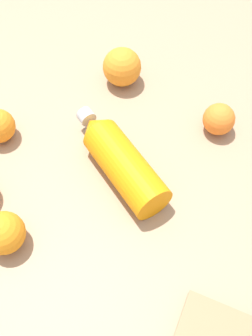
# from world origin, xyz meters

# --- Properties ---
(ground_plane) EXTENTS (2.40, 2.40, 0.00)m
(ground_plane) POSITION_xyz_m (0.00, 0.00, 0.00)
(ground_plane) COLOR #9E7F60
(water_bottle) EXTENTS (0.23, 0.19, 0.07)m
(water_bottle) POSITION_xyz_m (-0.01, 0.02, 0.04)
(water_bottle) COLOR orange
(water_bottle) RESTS_ON ground_plane
(orange_0) EXTENTS (0.08, 0.08, 0.08)m
(orange_0) POSITION_xyz_m (-0.09, 0.25, 0.04)
(orange_0) COLOR orange
(orange_0) RESTS_ON ground_plane
(orange_1) EXTENTS (0.06, 0.06, 0.06)m
(orange_1) POSITION_xyz_m (0.14, 0.19, 0.03)
(orange_1) COLOR orange
(orange_1) RESTS_ON ground_plane
(orange_4) EXTENTS (0.07, 0.07, 0.07)m
(orange_4) POSITION_xyz_m (-0.14, -0.18, 0.04)
(orange_4) COLOR orange
(orange_4) RESTS_ON ground_plane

